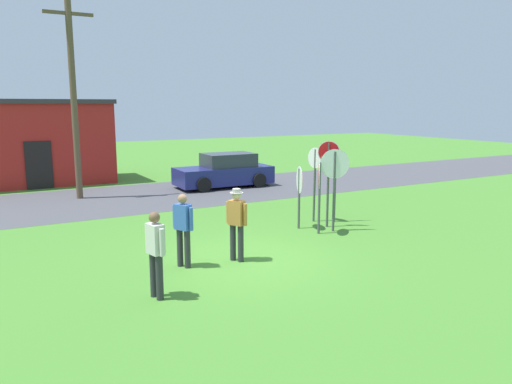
% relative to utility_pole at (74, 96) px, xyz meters
% --- Properties ---
extents(ground_plane, '(80.00, 80.00, 0.00)m').
position_rel_utility_pole_xyz_m(ground_plane, '(2.00, -10.14, -3.98)').
color(ground_plane, '#47842D').
extents(street_asphalt, '(60.00, 6.40, 0.01)m').
position_rel_utility_pole_xyz_m(street_asphalt, '(2.00, -0.89, -3.98)').
color(street_asphalt, '#4C4C51').
rests_on(street_asphalt, ground).
extents(building_background, '(6.96, 3.74, 3.90)m').
position_rel_utility_pole_xyz_m(building_background, '(-1.11, 4.92, -2.02)').
color(building_background, '#B2231E').
rests_on(building_background, ground).
extents(utility_pole, '(1.80, 0.24, 7.61)m').
position_rel_utility_pole_xyz_m(utility_pole, '(0.00, 0.00, 0.00)').
color(utility_pole, brown).
rests_on(utility_pole, ground).
extents(parked_car_on_street, '(4.34, 2.09, 1.51)m').
position_rel_utility_pole_xyz_m(parked_car_on_street, '(6.23, -0.30, -3.30)').
color(parked_car_on_street, navy).
rests_on(parked_car_on_street, ground).
extents(stop_sign_center_cluster, '(0.10, 0.64, 2.35)m').
position_rel_utility_pole_xyz_m(stop_sign_center_cluster, '(5.78, -7.73, -2.42)').
color(stop_sign_center_cluster, '#474C4C').
rests_on(stop_sign_center_cluster, ground).
extents(stop_sign_rear_left, '(0.53, 0.64, 2.13)m').
position_rel_utility_pole_xyz_m(stop_sign_rear_left, '(4.99, -9.04, -2.52)').
color(stop_sign_rear_left, '#474C4C').
rests_on(stop_sign_rear_left, ground).
extents(stop_sign_tallest, '(0.53, 0.41, 2.61)m').
position_rel_utility_pole_xyz_m(stop_sign_tallest, '(5.70, -8.52, -2.24)').
color(stop_sign_tallest, '#474C4C').
rests_on(stop_sign_tallest, ground).
extents(stop_sign_rear_right, '(0.75, 0.41, 2.41)m').
position_rel_utility_pole_xyz_m(stop_sign_rear_right, '(5.53, -9.02, -2.32)').
color(stop_sign_rear_right, '#474C4C').
rests_on(stop_sign_rear_right, ground).
extents(stop_sign_nearest, '(0.31, 0.75, 1.87)m').
position_rel_utility_pole_xyz_m(stop_sign_nearest, '(4.84, -8.25, -2.71)').
color(stop_sign_nearest, '#474C4C').
rests_on(stop_sign_nearest, ground).
extents(stop_sign_leaning_right, '(0.79, 0.32, 2.31)m').
position_rel_utility_pole_xyz_m(stop_sign_leaning_right, '(6.28, -8.12, -2.39)').
color(stop_sign_leaning_right, '#474C4C').
rests_on(stop_sign_leaning_right, ground).
extents(person_in_blue, '(0.29, 0.56, 1.69)m').
position_rel_utility_pole_xyz_m(person_in_blue, '(-0.58, -11.39, -3.03)').
color(person_in_blue, '#2D2D33').
rests_on(person_in_blue, ground).
extents(person_with_sunhat, '(0.36, 0.51, 1.69)m').
position_rel_utility_pole_xyz_m(person_with_sunhat, '(0.54, -9.92, -3.03)').
color(person_with_sunhat, '#2D2D33').
rests_on(person_with_sunhat, ground).
extents(person_in_teal, '(0.37, 0.51, 1.74)m').
position_rel_utility_pole_xyz_m(person_in_teal, '(1.80, -10.12, -3.00)').
color(person_in_teal, '#2D2D33').
rests_on(person_in_teal, ground).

